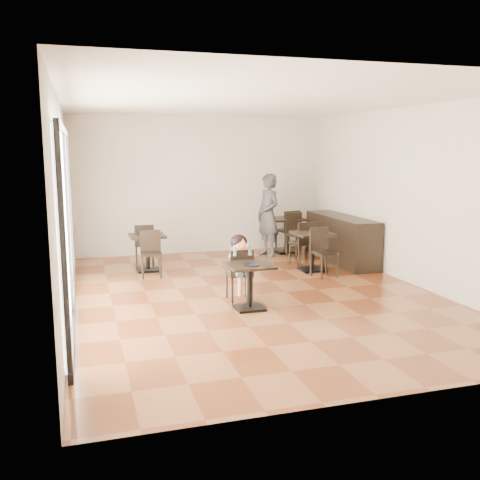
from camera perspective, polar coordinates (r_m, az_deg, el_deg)
name	(u,v)px	position (r m, az deg, el deg)	size (l,w,h in m)	color
floor	(254,295)	(9.12, 1.51, -5.84)	(6.00, 8.00, 0.01)	brown
ceiling	(255,101)	(8.81, 1.60, 14.63)	(6.00, 8.00, 0.01)	white
wall_back	(201,185)	(12.67, -4.15, 5.88)	(6.00, 0.01, 3.20)	beige
wall_front	(388,240)	(5.21, 15.47, 0.01)	(6.00, 0.01, 3.20)	beige
wall_left	(63,206)	(8.39, -18.35, 3.44)	(0.01, 8.00, 3.20)	beige
wall_right	(412,196)	(10.17, 17.88, 4.49)	(0.01, 8.00, 3.20)	beige
storefront_window	(65,224)	(7.91, -18.14, 1.64)	(0.04, 4.50, 2.60)	white
child_table	(249,287)	(8.23, 1.01, -5.00)	(0.67, 0.67, 0.71)	black
child_chair	(239,274)	(8.72, -0.09, -3.67)	(0.38, 0.38, 0.85)	black
child	(239,268)	(8.69, -0.09, -2.96)	(0.38, 0.54, 1.07)	slate
plate	(251,265)	(8.05, 1.23, -2.69)	(0.24, 0.24, 0.01)	black
pizza_slice	(243,246)	(8.44, 0.27, -0.63)	(0.25, 0.19, 0.06)	tan
adult_patron	(268,215)	(12.20, 3.02, 2.65)	(0.69, 0.45, 1.89)	#3A3B40
cafe_table_mid	(312,252)	(10.89, 7.73, -1.24)	(0.74, 0.74, 0.78)	black
cafe_table_left	(148,253)	(10.94, -9.82, -1.36)	(0.70, 0.70, 0.74)	black
cafe_table_back	(286,235)	(12.75, 4.96, 0.52)	(0.78, 0.78, 0.83)	black
chair_mid_a	(302,243)	(11.37, 6.60, -0.34)	(0.42, 0.42, 0.94)	black
chair_mid_b	(324,253)	(10.38, 8.99, -1.36)	(0.42, 0.42, 0.94)	black
chair_left_a	(144,245)	(11.46, -10.17, -0.48)	(0.40, 0.40, 0.89)	black
chair_left_b	(151,254)	(10.39, -9.46, -1.51)	(0.40, 0.40, 0.89)	black
chair_back_a	(287,231)	(12.90, 5.05, 1.00)	(0.45, 0.45, 0.99)	black
chair_back_b	(298,235)	(12.27, 6.25, 0.53)	(0.45, 0.45, 0.99)	black
service_counter	(341,239)	(11.83, 10.73, 0.09)	(0.60, 2.40, 1.00)	black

